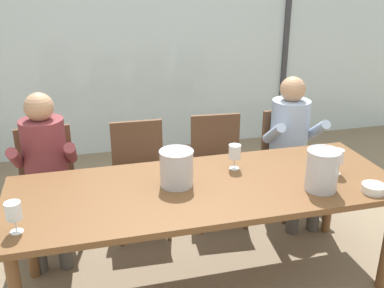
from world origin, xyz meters
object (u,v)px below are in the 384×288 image
(dining_table, at_px, (206,195))
(person_pale_blue_shirt, at_px, (293,139))
(tasting_bowl, at_px, (374,188))
(wine_glass_center_pour, at_px, (337,157))
(chair_right_of_center, at_px, (289,152))
(ice_bucket_primary, at_px, (322,169))
(wine_glass_near_bucket, at_px, (235,153))
(chair_center, at_px, (218,160))
(chair_left_of_center, at_px, (139,168))
(person_maroon_top, at_px, (45,164))
(ice_bucket_secondary, at_px, (177,167))
(wine_glass_by_left_taster, at_px, (14,212))
(chair_near_curtain, at_px, (48,176))

(dining_table, height_order, person_pale_blue_shirt, person_pale_blue_shirt)
(tasting_bowl, distance_m, wine_glass_center_pour, 0.32)
(chair_right_of_center, xyz_separation_m, ice_bucket_primary, (-0.34, -1.08, 0.36))
(wine_glass_near_bucket, bearing_deg, ice_bucket_primary, -45.63)
(person_pale_blue_shirt, xyz_separation_m, wine_glass_near_bucket, (-0.71, -0.53, 0.17))
(chair_center, relative_size, tasting_bowl, 6.08)
(chair_left_of_center, bearing_deg, person_maroon_top, -168.19)
(person_maroon_top, xyz_separation_m, wine_glass_near_bucket, (1.27, -0.53, 0.17))
(wine_glass_center_pour, bearing_deg, chair_center, 120.58)
(ice_bucket_secondary, distance_m, tasting_bowl, 1.22)
(ice_bucket_primary, xyz_separation_m, wine_glass_by_left_taster, (-1.78, -0.04, -0.02))
(chair_near_curtain, bearing_deg, ice_bucket_primary, -37.24)
(chair_near_curtain, height_order, ice_bucket_primary, ice_bucket_primary)
(ice_bucket_primary, bearing_deg, chair_center, 106.63)
(chair_near_curtain, bearing_deg, chair_right_of_center, -4.88)
(dining_table, bearing_deg, chair_left_of_center, 110.09)
(chair_left_of_center, distance_m, wine_glass_center_pour, 1.54)
(wine_glass_near_bucket, bearing_deg, person_maroon_top, 157.35)
(wine_glass_near_bucket, bearing_deg, dining_table, -142.61)
(ice_bucket_secondary, bearing_deg, dining_table, -18.22)
(chair_center, xyz_separation_m, ice_bucket_secondary, (-0.53, -0.79, 0.34))
(chair_left_of_center, height_order, ice_bucket_secondary, ice_bucket_secondary)
(ice_bucket_secondary, bearing_deg, wine_glass_by_left_taster, -161.01)
(chair_near_curtain, distance_m, wine_glass_by_left_taster, 1.20)
(wine_glass_near_bucket, distance_m, wine_glass_center_pour, 0.68)
(dining_table, bearing_deg, ice_bucket_secondary, 161.78)
(chair_near_curtain, height_order, person_maroon_top, person_maroon_top)
(person_pale_blue_shirt, bearing_deg, dining_table, -140.41)
(chair_near_curtain, bearing_deg, dining_table, -44.97)
(dining_table, height_order, chair_center, chair_center)
(person_pale_blue_shirt, bearing_deg, tasting_bowl, -87.29)
(person_pale_blue_shirt, relative_size, tasting_bowl, 8.27)
(chair_center, height_order, tasting_bowl, chair_center)
(wine_glass_by_left_taster, xyz_separation_m, wine_glass_near_bucket, (1.37, 0.46, 0.00))
(chair_left_of_center, relative_size, chair_center, 1.00)
(chair_right_of_center, relative_size, wine_glass_near_bucket, 5.09)
(person_maroon_top, relative_size, wine_glass_center_pour, 6.93)
(chair_near_curtain, xyz_separation_m, ice_bucket_primary, (1.70, -1.12, 0.36))
(wine_glass_near_bucket, bearing_deg, tasting_bowl, -37.38)
(tasting_bowl, bearing_deg, ice_bucket_primary, 158.12)
(chair_left_of_center, bearing_deg, wine_glass_near_bucket, -46.53)
(tasting_bowl, bearing_deg, chair_center, 117.33)
(chair_near_curtain, relative_size, tasting_bowl, 6.08)
(ice_bucket_primary, relative_size, wine_glass_center_pour, 1.51)
(ice_bucket_secondary, bearing_deg, chair_near_curtain, 135.48)
(wine_glass_near_bucket, bearing_deg, chair_near_curtain, 151.70)
(chair_near_curtain, height_order, chair_left_of_center, same)
(chair_near_curtain, bearing_deg, person_maroon_top, -90.44)
(person_maroon_top, bearing_deg, wine_glass_center_pour, -22.03)
(tasting_bowl, height_order, wine_glass_by_left_taster, wine_glass_by_left_taster)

